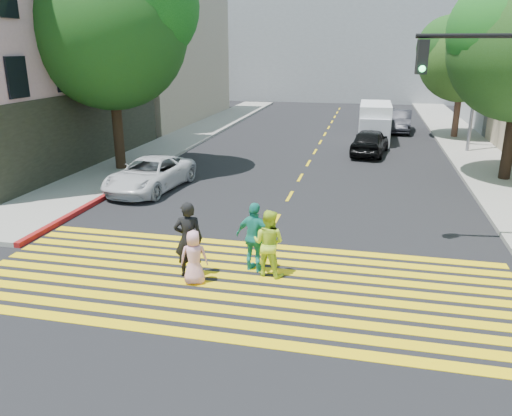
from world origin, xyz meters
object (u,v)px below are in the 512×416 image
(silver_car, at_px, (379,112))
(pedestrian_man, at_px, (188,239))
(tree_right_far, at_px, (465,52))
(dark_car_near, at_px, (370,142))
(tree_left, at_px, (111,22))
(pedestrian_extra, at_px, (255,237))
(white_sedan, at_px, (150,174))
(dark_car_parked, at_px, (399,121))
(pedestrian_woman, at_px, (268,243))
(pedestrian_child, at_px, (194,257))
(white_van, at_px, (375,124))

(silver_car, bearing_deg, pedestrian_man, 73.61)
(tree_right_far, distance_m, silver_car, 9.88)
(dark_car_near, distance_m, silver_car, 13.68)
(tree_left, distance_m, pedestrian_extra, 13.89)
(tree_right_far, distance_m, white_sedan, 21.32)
(dark_car_parked, bearing_deg, tree_left, -127.65)
(pedestrian_extra, bearing_deg, dark_car_near, -83.49)
(pedestrian_extra, relative_size, white_sedan, 0.39)
(dark_car_near, relative_size, dark_car_parked, 0.94)
(pedestrian_woman, xyz_separation_m, dark_car_near, (2.39, 15.94, -0.15))
(pedestrian_child, bearing_deg, pedestrian_extra, -156.17)
(tree_left, height_order, tree_right_far, tree_left)
(silver_car, relative_size, white_van, 0.93)
(pedestrian_child, height_order, white_sedan, pedestrian_child)
(pedestrian_child, relative_size, white_sedan, 0.29)
(pedestrian_woman, relative_size, silver_car, 0.39)
(dark_car_near, bearing_deg, white_van, -85.11)
(pedestrian_man, bearing_deg, pedestrian_child, 108.74)
(pedestrian_extra, xyz_separation_m, dark_car_near, (2.77, 15.76, -0.20))
(tree_left, distance_m, pedestrian_woman, 14.28)
(pedestrian_man, relative_size, pedestrian_extra, 1.07)
(white_sedan, distance_m, dark_car_near, 12.59)
(pedestrian_man, relative_size, dark_car_near, 0.47)
(pedestrian_child, height_order, dark_car_near, dark_car_near)
(pedestrian_man, bearing_deg, dark_car_near, -120.87)
(white_sedan, bearing_deg, pedestrian_woman, -41.41)
(tree_right_far, distance_m, pedestrian_woman, 23.94)
(tree_right_far, bearing_deg, pedestrian_child, -112.06)
(tree_left, height_order, dark_car_near, tree_left)
(pedestrian_man, distance_m, pedestrian_child, 0.56)
(tree_right_far, height_order, pedestrian_extra, tree_right_far)
(white_sedan, bearing_deg, dark_car_near, 52.54)
(tree_right_far, distance_m, pedestrian_man, 25.03)
(pedestrian_child, bearing_deg, pedestrian_man, -70.28)
(pedestrian_child, relative_size, dark_car_near, 0.33)
(pedestrian_child, bearing_deg, dark_car_near, -118.68)
(pedestrian_child, xyz_separation_m, pedestrian_extra, (1.29, 1.04, 0.24))
(dark_car_parked, relative_size, white_van, 0.92)
(white_sedan, relative_size, silver_car, 1.04)
(pedestrian_child, bearing_deg, silver_car, -113.85)
(pedestrian_man, height_order, pedestrian_child, pedestrian_man)
(tree_left, xyz_separation_m, white_van, (11.51, 10.60, -5.51))
(white_van, bearing_deg, pedestrian_extra, -98.73)
(silver_car, distance_m, dark_car_parked, 5.41)
(pedestrian_man, height_order, pedestrian_extra, pedestrian_man)
(pedestrian_man, distance_m, pedestrian_woman, 2.01)
(pedestrian_extra, xyz_separation_m, silver_car, (3.41, 29.42, -0.27))
(pedestrian_child, distance_m, silver_car, 30.82)
(white_sedan, bearing_deg, pedestrian_extra, -42.46)
(tree_left, bearing_deg, white_van, 42.66)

